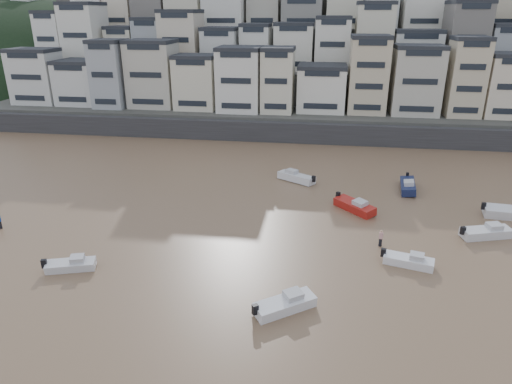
% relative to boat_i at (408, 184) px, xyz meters
% --- Properties ---
extents(harbor_wall, '(140.00, 3.00, 3.50)m').
position_rel_boat_i_xyz_m(harbor_wall, '(-13.33, 21.60, 0.94)').
color(harbor_wall, '#38383A').
rests_on(harbor_wall, ground).
extents(hillside, '(141.04, 66.00, 50.00)m').
position_rel_boat_i_xyz_m(hillside, '(-8.60, 61.44, 12.20)').
color(hillside, '#4C4C47').
rests_on(hillside, ground).
extents(headland, '(216.00, 135.00, 53.33)m').
position_rel_boat_i_xyz_m(headland, '(-118.33, 91.60, -0.80)').
color(headland, black).
rests_on(headland, ground).
extents(boat_i, '(2.58, 6.13, 1.62)m').
position_rel_boat_i_xyz_m(boat_i, '(0.00, 0.00, 0.00)').
color(boat_i, '#141C40').
rests_on(boat_i, ground).
extents(boat_a, '(5.45, 4.66, 1.49)m').
position_rel_boat_i_xyz_m(boat_a, '(-13.46, -27.73, -0.07)').
color(boat_a, silver).
rests_on(boat_a, ground).
extents(boat_h, '(5.95, 4.62, 1.58)m').
position_rel_boat_i_xyz_m(boat_h, '(-14.46, 1.26, -0.02)').
color(boat_h, silver).
rests_on(boat_h, ground).
extents(boat_e, '(5.33, 5.51, 1.58)m').
position_rel_boat_i_xyz_m(boat_e, '(-7.15, -7.61, -0.02)').
color(boat_e, maroon).
rests_on(boat_e, ground).
extents(boat_j, '(4.89, 2.85, 1.27)m').
position_rel_boat_i_xyz_m(boat_j, '(-32.93, -24.58, -0.18)').
color(boat_j, silver).
rests_on(boat_j, ground).
extents(boat_b, '(5.05, 2.74, 1.31)m').
position_rel_boat_i_xyz_m(boat_b, '(-2.91, -19.34, -0.16)').
color(boat_b, silver).
rests_on(boat_b, ground).
extents(boat_d, '(5.90, 3.41, 1.53)m').
position_rel_boat_i_xyz_m(boat_d, '(5.84, -12.41, -0.05)').
color(boat_d, silver).
rests_on(boat_d, ground).
extents(person_pink, '(0.44, 0.44, 1.74)m').
position_rel_boat_i_xyz_m(person_pink, '(-5.05, -15.90, 0.06)').
color(person_pink, tan).
rests_on(person_pink, ground).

